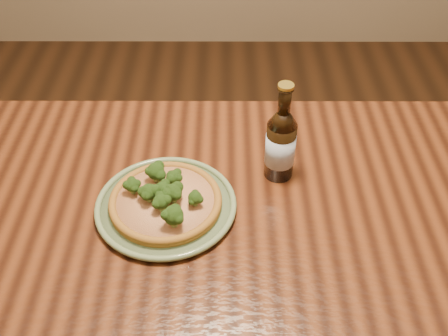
{
  "coord_description": "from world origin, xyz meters",
  "views": [
    {
      "loc": [
        -0.08,
        -0.66,
        1.6
      ],
      "look_at": [
        -0.08,
        0.2,
        0.82
      ],
      "focal_mm": 42.0,
      "sensor_mm": 36.0,
      "label": 1
    }
  ],
  "objects_px": {
    "table": "(259,249)",
    "pizza": "(165,200)",
    "beer_bottle": "(281,144)",
    "plate": "(166,205)"
  },
  "relations": [
    {
      "from": "table",
      "to": "plate",
      "type": "relative_size",
      "value": 5.13
    },
    {
      "from": "beer_bottle",
      "to": "pizza",
      "type": "bearing_deg",
      "value": -154.62
    },
    {
      "from": "pizza",
      "to": "beer_bottle",
      "type": "relative_size",
      "value": 0.99
    },
    {
      "from": "table",
      "to": "pizza",
      "type": "height_order",
      "value": "pizza"
    },
    {
      "from": "table",
      "to": "pizza",
      "type": "distance_m",
      "value": 0.24
    },
    {
      "from": "pizza",
      "to": "table",
      "type": "bearing_deg",
      "value": -10.29
    },
    {
      "from": "table",
      "to": "pizza",
      "type": "relative_size",
      "value": 6.45
    },
    {
      "from": "pizza",
      "to": "beer_bottle",
      "type": "bearing_deg",
      "value": 24.29
    },
    {
      "from": "table",
      "to": "beer_bottle",
      "type": "xyz_separation_m",
      "value": [
        0.05,
        0.15,
        0.19
      ]
    },
    {
      "from": "table",
      "to": "plate",
      "type": "height_order",
      "value": "plate"
    }
  ]
}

